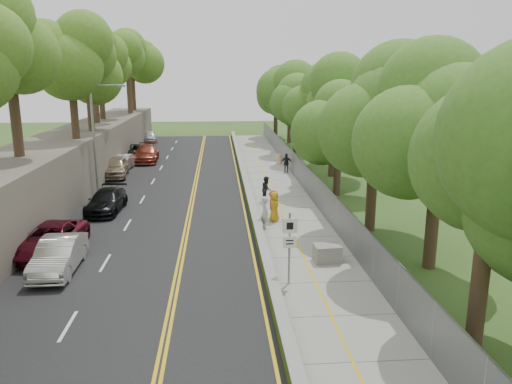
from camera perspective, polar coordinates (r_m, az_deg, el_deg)
The scene contains 25 objects.
ground at distance 24.09m, azimuth 0.26°, elevation -7.71°, with size 140.00×140.00×0.00m, color #33511E.
road at distance 38.55m, azimuth -9.58°, elevation 0.27°, with size 11.20×66.00×0.04m, color black.
sidewalk at distance 38.63m, azimuth 2.24°, elevation 0.49°, with size 4.20×66.00×0.05m, color gray.
jersey_barrier at distance 38.38m, azimuth -1.17°, elevation 0.83°, with size 0.42×66.00×0.60m, color #74C319.
rock_embankment at distance 39.74m, azimuth -21.41°, elevation 2.83°, with size 5.00×66.00×4.00m, color #595147.
chainlink_fence at distance 38.72m, azimuth 5.35°, elevation 1.94°, with size 0.04×66.00×2.00m, color slate.
trees_embankment at distance 39.07m, azimuth -21.79°, elevation 15.19°, with size 6.40×66.00×13.00m, color #588B29, non-canonical shape.
trees_fenceside at distance 38.45m, azimuth 9.06°, elevation 10.77°, with size 7.00×66.00×14.00m, color #4C8229, non-canonical shape.
streetlight at distance 37.62m, azimuth -17.74°, elevation 6.64°, with size 2.52×0.22×8.00m.
signpost at distance 20.72m, azimuth 3.86°, elevation -5.55°, with size 0.62×0.09×3.10m.
construction_barrel at distance 48.53m, azimuth 2.63°, elevation 3.76°, with size 0.57×0.57×0.94m, color orange.
concrete_block at distance 23.82m, azimuth 8.14°, elevation -6.94°, with size 1.21×0.90×0.80m, color slate.
car_1 at distance 24.04m, azimuth -21.62°, elevation -6.73°, with size 1.59×4.56×1.50m, color beige.
car_2 at distance 26.49m, azimuth -22.36°, elevation -5.02°, with size 2.40×5.21×1.45m, color maroon.
car_3 at distance 33.18m, azimuth -16.73°, elevation -1.00°, with size 1.95×4.80×1.39m, color black.
car_4 at distance 44.21m, azimuth -15.77°, elevation 2.77°, with size 1.98×4.92×1.68m, color tan.
car_5 at distance 47.10m, azimuth -15.07°, elevation 3.27°, with size 1.47×4.21×1.39m, color #B1B4B9.
car_6 at distance 53.95m, azimuth -13.73°, elevation 4.57°, with size 2.20×4.76×1.32m, color black.
car_7 at distance 51.04m, azimuth -12.43°, elevation 4.32°, with size 2.29×5.64×1.64m, color maroon.
car_8 at distance 65.57m, azimuth -12.10°, elevation 6.23°, with size 1.72×4.27×1.45m, color silver.
painter_0 at distance 29.69m, azimuth 2.11°, elevation -1.69°, with size 0.87×0.57×1.79m, color #BF8B15.
painter_1 at distance 28.33m, azimuth 1.01°, elevation -2.35°, with size 0.68×0.45×1.87m, color beige.
painter_2 at distance 34.28m, azimuth 1.22°, elevation 0.35°, with size 0.85×0.66×1.75m, color black.
painter_3 at distance 30.36m, azimuth 1.97°, elevation -1.40°, with size 1.12×0.64×1.73m, color brown.
person_far at distance 44.35m, azimuth 3.51°, elevation 3.33°, with size 1.00×0.42×1.71m, color black.
Camera 1 is at (-1.82, -22.39, 8.71)m, focal length 35.00 mm.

